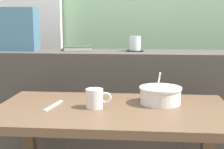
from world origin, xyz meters
The scene contains 9 objects.
dark_console_ledge centered at (0.00, 0.55, 0.44)m, with size 2.80×0.32×0.88m, color #423D38.
breakfast_table centered at (0.00, -0.01, 0.56)m, with size 1.03×0.57×0.69m.
coaster_square centered at (0.08, 0.57, 0.89)m, with size 0.10×0.10×0.01m, color black.
juice_glass centered at (0.08, 0.57, 0.93)m, with size 0.07×0.07×0.09m.
closed_book centered at (-0.27, 0.60, 0.90)m, with size 0.20×0.16×0.03m.
throw_pillow centered at (-0.67, 0.55, 1.01)m, with size 0.32×0.14×0.26m, color #426B84.
soup_bowl centered at (0.21, 0.09, 0.73)m, with size 0.19×0.19×0.15m.
fork_utensil centered at (-0.27, -0.01, 0.69)m, with size 0.02×0.17×0.01m, color silver.
ceramic_mug centered at (-0.08, -0.01, 0.73)m, with size 0.11×0.08×0.08m.
Camera 1 is at (0.12, -1.35, 1.07)m, focal length 51.10 mm.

